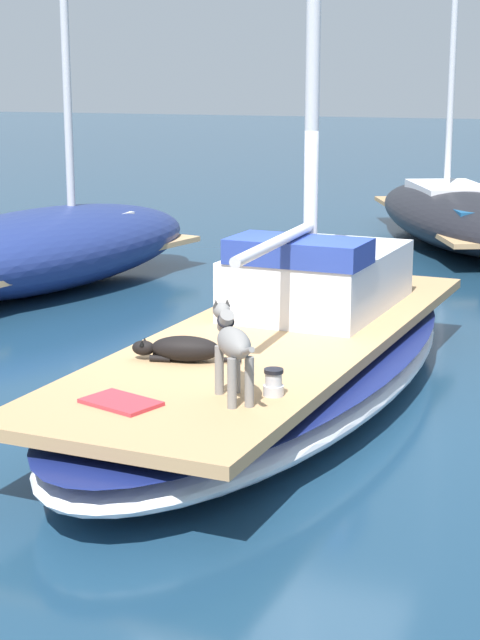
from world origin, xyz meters
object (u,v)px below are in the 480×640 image
Objects in this scene: moored_boat_port_side at (45,248)px; moored_boat_far_astern at (456,213)px; dog_grey at (232,344)px; deck_winch at (274,383)px; sailboat_main at (276,366)px; coiled_rope at (174,349)px; dog_black at (181,349)px; deck_towel at (121,402)px.

moored_boat_far_astern is at bearing 51.38° from moored_boat_port_side.
dog_grey is at bearing -89.42° from moored_boat_far_astern.
deck_winch is 7.82m from moored_boat_port_side.
moored_boat_far_astern is (0.19, 10.02, 0.21)m from sailboat_main.
dog_grey reaches higher than deck_winch.
deck_winch reaches higher than coiled_rope.
deck_winch is at bearing -32.41° from dog_black.
dog_black is 11.25m from moored_boat_far_astern.
dog_black is 1.26m from deck_towel.
dog_black is at bearing 132.69° from dog_grey.
dog_black is 0.32m from coiled_rope.
sailboat_main is at bearing 98.76° from dog_grey.
deck_winch is at bearing 32.79° from dog_grey.
moored_boat_port_side reaches higher than sailboat_main.
coiled_rope is at bearing 98.21° from deck_towel.
dog_black is 1.17× the size of dog_grey.
dog_grey is 0.46m from deck_winch.
deck_towel is (-0.42, -2.46, 0.34)m from sailboat_main.
sailboat_main is 2.20m from dog_grey.
coiled_rope is (-0.18, 0.26, -0.08)m from dog_black.
dog_grey reaches higher than deck_towel.
deck_towel is at bearing -81.79° from coiled_rope.
dog_grey is at bearing -81.24° from sailboat_main.
dog_black is 1.70× the size of deck_towel.
moored_boat_port_side is at bearing 130.46° from dog_grey.
dog_black is at bearing 147.59° from deck_winch.
sailboat_main is at bearing -39.29° from moored_boat_port_side.
moored_boat_port_side reaches higher than coiled_rope.
dog_grey is at bearing 29.79° from deck_towel.
moored_boat_far_astern reaches higher than moored_boat_port_side.
moored_boat_far_astern is at bearing 87.21° from deck_towel.
moored_boat_port_side reaches higher than dog_black.
moored_boat_far_astern reaches higher than dog_black.
deck_towel is 12.50m from moored_boat_far_astern.
deck_winch is 1.53m from coiled_rope.
deck_winch is 1.17m from deck_towel.
dog_black is 0.15× the size of moored_boat_port_side.
sailboat_main is at bearing 107.39° from deck_winch.
dog_black reaches higher than deck_towel.
dog_grey is at bearing -47.31° from dog_black.
dog_grey is 1.45× the size of deck_towel.
deck_towel is 0.07× the size of moored_boat_far_astern.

